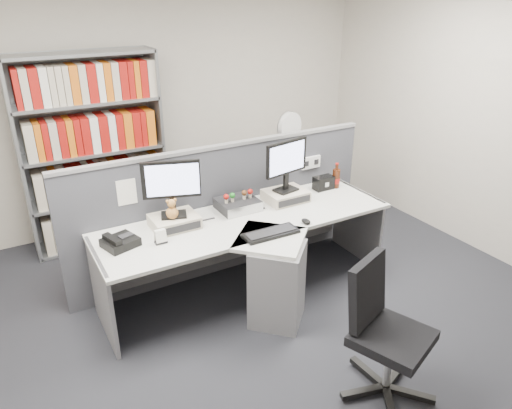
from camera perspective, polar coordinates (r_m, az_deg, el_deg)
ground at (r=3.96m, az=4.84°, el=-15.70°), size 5.50×5.50×0.00m
room_shell at (r=3.13m, az=5.99°, el=10.35°), size 5.04×5.54×2.72m
partition at (r=4.53m, az=-3.70°, el=-0.41°), size 3.00×0.08×1.27m
desk at (r=4.10m, az=0.38°, el=-6.19°), size 2.60×1.20×0.72m
monitor_riser_left at (r=4.05m, az=-9.66°, el=-1.99°), size 0.38×0.31×0.10m
monitor_riser_right at (r=4.49m, az=3.55°, el=1.06°), size 0.38×0.31×0.10m
monitor_left at (r=3.91m, az=-10.00°, el=2.42°), size 0.45×0.21×0.48m
monitor_right at (r=4.37m, az=3.64°, el=5.11°), size 0.47×0.19×0.48m
desktop_pc at (r=4.31m, az=-2.19°, el=0.02°), size 0.35×0.31×0.09m
figurines at (r=4.26m, az=-2.11°, el=1.14°), size 0.29×0.05×0.09m
keyboard at (r=3.88m, az=1.76°, el=-3.42°), size 0.46×0.18×0.03m
mouse at (r=4.08m, az=5.96°, el=-2.00°), size 0.06×0.10×0.04m
desk_phone at (r=3.84m, az=-15.90°, el=-4.29°), size 0.30×0.28×0.10m
desk_calendar at (r=3.81m, az=-11.29°, el=-3.85°), size 0.09×0.07×0.11m
plush_toy at (r=3.95m, az=-9.95°, el=-0.68°), size 0.10×0.10×0.17m
speaker at (r=4.79m, az=8.03°, el=2.57°), size 0.20×0.11×0.13m
cola_bottle at (r=4.84m, az=9.49°, el=3.08°), size 0.08×0.08×0.26m
shelving_unit at (r=5.23m, az=-18.72°, el=5.59°), size 1.41×0.40×2.00m
filing_cabinet at (r=5.79m, az=3.75°, el=2.03°), size 0.45×0.61×0.70m
desk_fan at (r=5.56m, az=3.95°, el=8.78°), size 0.34×0.20×0.57m
office_chair at (r=3.34m, az=14.78°, el=-13.95°), size 0.64×0.62×0.96m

